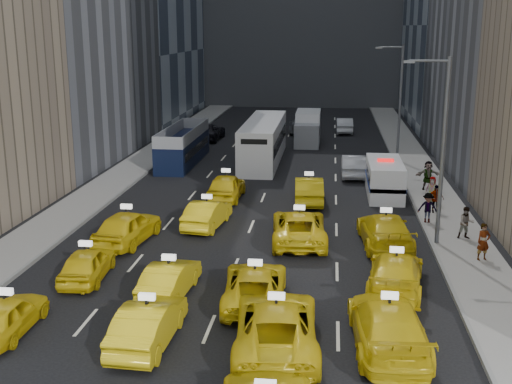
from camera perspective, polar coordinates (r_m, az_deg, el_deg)
ground at (r=21.36m, az=-5.22°, el=-14.40°), size 160.00×160.00×0.00m
sidewalk_west at (r=46.78m, az=-11.60°, el=1.56°), size 3.00×90.00×0.15m
sidewalk_east at (r=44.93m, az=14.77°, el=0.85°), size 3.00×90.00×0.15m
curb_west at (r=46.35m, az=-9.90°, el=1.54°), size 0.15×90.00×0.18m
curb_east at (r=44.74m, az=12.93°, el=0.92°), size 0.15×90.00×0.18m
streetlight_near at (r=31.18m, az=16.12°, el=3.98°), size 2.15×0.22×9.00m
streetlight_far at (r=50.82m, az=12.58°, el=8.07°), size 2.15×0.22×9.00m
taxi_4 at (r=24.02m, az=-21.23°, el=-10.20°), size 1.60×3.94×1.34m
taxi_5 at (r=22.04m, az=-9.56°, el=-11.44°), size 1.72×4.52×1.47m
taxi_6 at (r=21.48m, az=1.81°, el=-11.74°), size 3.16×6.03×1.62m
taxi_7 at (r=21.86m, az=11.66°, el=-11.51°), size 2.65×5.83×1.66m
taxi_8 at (r=27.85m, az=-14.80°, el=-6.21°), size 1.92×4.14×1.37m
taxi_9 at (r=25.63m, az=-7.69°, el=-7.68°), size 1.77×4.27×1.37m
taxi_10 at (r=24.75m, az=-0.07°, el=-8.30°), size 2.73×5.27×1.42m
taxi_11 at (r=26.47m, az=12.30°, el=-7.01°), size 2.79×5.41×1.50m
taxi_12 at (r=31.94m, az=-11.36°, el=-3.07°), size 2.57×5.04×1.64m
taxi_13 at (r=33.94m, az=-4.36°, el=-1.94°), size 2.06×4.55×1.45m
taxi_14 at (r=31.56m, az=3.85°, el=-3.11°), size 2.98×5.75×1.55m
taxi_15 at (r=31.46m, az=11.40°, el=-3.38°), size 2.69×5.70×1.61m
taxi_16 at (r=39.27m, az=-2.67°, el=0.48°), size 1.99×4.75×1.61m
taxi_17 at (r=38.66m, az=4.72°, el=0.19°), size 1.94×4.85×1.57m
nypd_van at (r=40.89m, az=11.36°, el=1.14°), size 2.14×5.46×2.34m
double_decker at (r=50.03m, az=-6.49°, el=4.14°), size 3.18×9.87×2.82m
city_bus at (r=50.28m, az=0.67°, el=4.53°), size 3.14×12.63×3.24m
box_truck at (r=58.40m, az=4.63°, el=5.68°), size 2.75×6.46×2.87m
misc_car_0 at (r=45.91m, az=8.64°, el=2.34°), size 1.65×4.69×1.54m
misc_car_1 at (r=60.55m, az=-4.27°, el=5.36°), size 2.68×5.43×1.48m
misc_car_2 at (r=64.52m, az=4.12°, el=5.96°), size 2.57×5.50×1.55m
misc_car_3 at (r=64.94m, az=1.93°, el=5.97°), size 1.89×4.17×1.39m
misc_car_4 at (r=64.94m, az=7.86°, el=5.89°), size 1.67×4.57×1.50m
pedestrian_0 at (r=30.42m, az=19.56°, el=-4.19°), size 0.71×0.58×1.69m
pedestrian_1 at (r=33.16m, az=18.18°, el=-2.63°), size 0.82×0.50×1.61m
pedestrian_2 at (r=35.33m, az=15.03°, el=-1.35°), size 1.09×0.56×1.62m
pedestrian_3 at (r=37.38m, az=15.66°, el=-0.58°), size 0.92×0.43×1.57m
pedestrian_4 at (r=39.41m, az=15.38°, el=0.21°), size 0.85×0.62×1.57m
pedestrian_5 at (r=42.47m, az=15.04°, el=1.44°), size 1.78×0.80×1.86m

